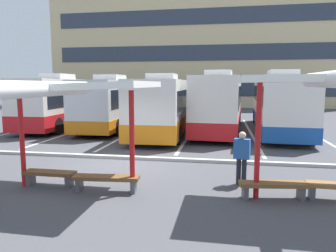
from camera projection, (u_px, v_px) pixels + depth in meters
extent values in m
plane|color=#47474C|center=(119.00, 165.00, 11.64)|extent=(160.00, 160.00, 0.00)
cube|color=#D1BC8C|center=(199.00, 44.00, 46.63)|extent=(38.91, 14.57, 17.66)
cube|color=#2D3847|center=(194.00, 88.00, 40.33)|extent=(35.79, 0.08, 1.94)
cube|color=#2D3847|center=(194.00, 53.00, 39.75)|extent=(35.79, 0.08, 1.94)
cube|color=#2D3847|center=(195.00, 16.00, 39.17)|extent=(35.79, 0.08, 1.94)
cube|color=silver|center=(68.00, 101.00, 22.53)|extent=(2.72, 11.02, 3.00)
cube|color=red|center=(69.00, 115.00, 22.67)|extent=(2.76, 11.06, 0.93)
cube|color=black|center=(68.00, 96.00, 22.48)|extent=(2.73, 10.14, 1.16)
cube|color=black|center=(96.00, 94.00, 27.83)|extent=(2.15, 0.13, 1.80)
cube|color=silver|center=(58.00, 77.00, 20.96)|extent=(1.52, 2.24, 0.36)
cylinder|color=black|center=(77.00, 114.00, 26.67)|extent=(0.33, 1.01, 1.00)
cylinder|color=black|center=(103.00, 114.00, 26.34)|extent=(0.33, 1.01, 1.00)
cylinder|color=black|center=(22.00, 125.00, 19.05)|extent=(0.33, 1.01, 1.00)
cylinder|color=black|center=(57.00, 126.00, 18.73)|extent=(0.33, 1.01, 1.00)
cube|color=silver|center=(117.00, 102.00, 21.88)|extent=(2.69, 10.82, 2.91)
cube|color=orange|center=(118.00, 118.00, 22.03)|extent=(2.73, 10.86, 0.73)
cube|color=black|center=(117.00, 97.00, 21.83)|extent=(2.70, 9.96, 1.06)
cube|color=black|center=(137.00, 94.00, 27.09)|extent=(2.17, 0.12, 1.75)
cube|color=silver|center=(110.00, 78.00, 20.35)|extent=(1.52, 2.23, 0.36)
cylinder|color=black|center=(119.00, 114.00, 25.93)|extent=(0.32, 1.01, 1.00)
cylinder|color=black|center=(146.00, 115.00, 25.58)|extent=(0.32, 1.01, 1.00)
cylinder|color=black|center=(79.00, 127.00, 18.51)|extent=(0.32, 1.01, 1.00)
cylinder|color=black|center=(117.00, 127.00, 18.17)|extent=(0.32, 1.01, 1.00)
cube|color=silver|center=(166.00, 104.00, 19.74)|extent=(2.97, 11.88, 2.92)
cube|color=orange|center=(166.00, 120.00, 19.88)|extent=(3.02, 11.92, 0.87)
cube|color=black|center=(166.00, 99.00, 19.70)|extent=(2.97, 10.94, 1.15)
cube|color=black|center=(176.00, 95.00, 25.46)|extent=(2.25, 0.16, 1.75)
cube|color=silver|center=(162.00, 77.00, 18.08)|extent=(1.61, 2.25, 0.36)
cylinder|color=black|center=(159.00, 116.00, 24.29)|extent=(0.34, 1.01, 1.00)
cylinder|color=black|center=(190.00, 117.00, 23.97)|extent=(0.34, 1.01, 1.00)
cylinder|color=black|center=(131.00, 134.00, 15.84)|extent=(0.34, 1.01, 1.00)
cylinder|color=black|center=(177.00, 135.00, 15.53)|extent=(0.34, 1.01, 1.00)
cube|color=silver|center=(220.00, 102.00, 19.87)|extent=(3.06, 10.57, 3.11)
cube|color=red|center=(220.00, 120.00, 20.02)|extent=(3.10, 10.61, 0.85)
cube|color=black|center=(220.00, 96.00, 19.81)|extent=(3.04, 9.74, 1.18)
cube|color=black|center=(225.00, 94.00, 24.82)|extent=(2.12, 0.21, 1.87)
cube|color=silver|center=(219.00, 74.00, 18.38)|extent=(1.58, 2.29, 0.36)
cylinder|color=black|center=(208.00, 117.00, 23.79)|extent=(0.36, 1.02, 1.00)
cylinder|color=black|center=(238.00, 118.00, 23.28)|extent=(0.36, 1.02, 1.00)
cylinder|color=black|center=(193.00, 131.00, 16.81)|extent=(0.36, 1.02, 1.00)
cylinder|color=black|center=(236.00, 132.00, 16.30)|extent=(0.36, 1.02, 1.00)
cube|color=silver|center=(278.00, 102.00, 19.73)|extent=(3.17, 11.86, 3.13)
cube|color=#194C9E|center=(278.00, 121.00, 19.88)|extent=(3.21, 11.90, 0.76)
cube|color=black|center=(279.00, 94.00, 19.66)|extent=(3.15, 10.92, 0.98)
cube|color=black|center=(270.00, 94.00, 25.32)|extent=(2.24, 0.20, 1.88)
cube|color=silver|center=(283.00, 73.00, 18.08)|extent=(1.64, 2.28, 0.36)
cylinder|color=black|center=(255.00, 116.00, 24.29)|extent=(0.35, 1.01, 1.00)
cylinder|color=black|center=(288.00, 117.00, 23.76)|extent=(0.35, 1.01, 1.00)
cylinder|color=black|center=(262.00, 133.00, 16.04)|extent=(0.35, 1.01, 1.00)
cylinder|color=black|center=(312.00, 135.00, 15.52)|extent=(0.35, 1.01, 1.00)
cube|color=white|center=(36.00, 127.00, 21.93)|extent=(0.16, 14.00, 0.01)
cube|color=white|center=(85.00, 128.00, 21.32)|extent=(0.16, 14.00, 0.01)
cube|color=white|center=(137.00, 130.00, 20.70)|extent=(0.16, 14.00, 0.01)
cube|color=white|center=(192.00, 131.00, 20.09)|extent=(0.16, 14.00, 0.01)
cube|color=white|center=(251.00, 133.00, 19.47)|extent=(0.16, 14.00, 0.01)
cube|color=white|center=(313.00, 134.00, 18.85)|extent=(0.16, 14.00, 0.01)
cylinder|color=red|center=(22.00, 139.00, 9.10)|extent=(0.14, 0.14, 2.81)
cylinder|color=red|center=(132.00, 142.00, 8.55)|extent=(0.14, 0.14, 2.81)
cube|color=white|center=(73.00, 87.00, 8.63)|extent=(4.28, 3.01, 0.31)
cylinder|color=white|center=(46.00, 89.00, 7.31)|extent=(0.36, 4.28, 0.36)
cube|color=brown|center=(50.00, 173.00, 9.22)|extent=(1.54, 0.44, 0.10)
cube|color=#4C4C51|center=(31.00, 179.00, 9.37)|extent=(0.13, 0.34, 0.35)
cube|color=#4C4C51|center=(69.00, 181.00, 9.14)|extent=(0.13, 0.34, 0.35)
cube|color=brown|center=(106.00, 178.00, 8.75)|extent=(1.86, 0.58, 0.10)
cube|color=#4C4C51|center=(79.00, 185.00, 8.84)|extent=(0.15, 0.35, 0.35)
cube|color=#4C4C51|center=(134.00, 186.00, 8.71)|extent=(0.15, 0.35, 0.35)
cylinder|color=red|center=(258.00, 142.00, 8.07)|extent=(0.14, 0.14, 3.01)
cube|color=white|center=(317.00, 79.00, 7.63)|extent=(3.66, 2.45, 0.19)
cylinder|color=white|center=(332.00, 79.00, 6.59)|extent=(0.36, 3.66, 0.36)
cube|color=brown|center=(273.00, 184.00, 8.17)|extent=(1.77, 0.65, 0.10)
cube|color=#4C4C51|center=(245.00, 192.00, 8.23)|extent=(0.16, 0.35, 0.35)
cube|color=#4C4C51|center=(301.00, 193.00, 8.18)|extent=(0.16, 0.35, 0.35)
cube|color=#4C4C51|center=(312.00, 192.00, 8.23)|extent=(0.14, 0.34, 0.35)
cube|color=#ADADA8|center=(127.00, 157.00, 12.63)|extent=(44.00, 0.24, 0.12)
cylinder|color=black|center=(244.00, 172.00, 9.35)|extent=(0.14, 0.14, 0.79)
cylinder|color=black|center=(239.00, 171.00, 9.41)|extent=(0.14, 0.14, 0.79)
cube|color=#2659A5|center=(242.00, 149.00, 9.29)|extent=(0.50, 0.33, 0.59)
sphere|color=beige|center=(242.00, 135.00, 9.24)|extent=(0.21, 0.21, 0.21)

